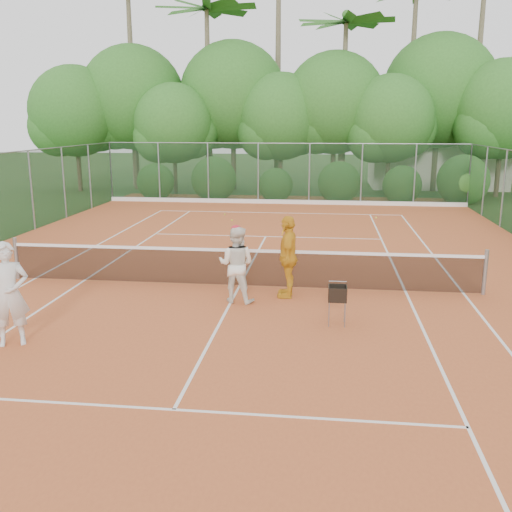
{
  "coord_description": "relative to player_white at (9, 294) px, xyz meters",
  "views": [
    {
      "loc": [
        2.08,
        -13.7,
        4.08
      ],
      "look_at": [
        0.57,
        -1.2,
        1.1
      ],
      "focal_mm": 40.0,
      "sensor_mm": 36.0,
      "label": 1
    }
  ],
  "objects": [
    {
      "name": "ground",
      "position": [
        3.63,
        4.31,
        -0.99
      ],
      "size": [
        120.0,
        120.0,
        0.0
      ],
      "primitive_type": "plane",
      "color": "#234317",
      "rests_on": "ground"
    },
    {
      "name": "clay_court",
      "position": [
        3.63,
        4.31,
        -0.98
      ],
      "size": [
        18.0,
        36.0,
        0.02
      ],
      "primitive_type": "cube",
      "color": "#BF5B2C",
      "rests_on": "ground"
    },
    {
      "name": "club_building",
      "position": [
        12.63,
        28.31,
        0.51
      ],
      "size": [
        8.0,
        5.0,
        3.0
      ],
      "primitive_type": "cube",
      "color": "beige",
      "rests_on": "ground"
    },
    {
      "name": "tennis_net",
      "position": [
        3.63,
        4.31,
        -0.46
      ],
      "size": [
        11.97,
        0.1,
        1.1
      ],
      "color": "gray",
      "rests_on": "clay_court"
    },
    {
      "name": "player_white",
      "position": [
        0.0,
        0.0,
        0.0
      ],
      "size": [
        0.84,
        0.73,
        1.95
      ],
      "primitive_type": "imported",
      "rotation": [
        0.0,
        0.0,
        0.44
      ],
      "color": "silver",
      "rests_on": "clay_court"
    },
    {
      "name": "player_center_grp",
      "position": [
        3.75,
        3.06,
        -0.09
      ],
      "size": [
        0.96,
        0.81,
        1.8
      ],
      "color": "white",
      "rests_on": "clay_court"
    },
    {
      "name": "player_yellow",
      "position": [
        4.89,
        3.61,
        -0.0
      ],
      "size": [
        0.48,
        1.14,
        1.94
      ],
      "primitive_type": "imported",
      "rotation": [
        0.0,
        0.0,
        -1.57
      ],
      "color": "gold",
      "rests_on": "clay_court"
    },
    {
      "name": "ball_hopper",
      "position": [
        6.02,
        1.78,
        -0.32
      ],
      "size": [
        0.36,
        0.36,
        0.82
      ],
      "rotation": [
        0.0,
        0.0,
        0.05
      ],
      "color": "gray",
      "rests_on": "clay_court"
    },
    {
      "name": "stray_ball_a",
      "position": [
        1.88,
        13.82,
        -0.94
      ],
      "size": [
        0.07,
        0.07,
        0.07
      ],
      "primitive_type": "sphere",
      "color": "#D1EB36",
      "rests_on": "clay_court"
    },
    {
      "name": "stray_ball_b",
      "position": [
        1.31,
        15.31,
        -0.94
      ],
      "size": [
        0.07,
        0.07,
        0.07
      ],
      "primitive_type": "sphere",
      "color": "#B2C62E",
      "rests_on": "clay_court"
    },
    {
      "name": "stray_ball_c",
      "position": [
        7.92,
        15.22,
        -0.94
      ],
      "size": [
        0.07,
        0.07,
        0.07
      ],
      "primitive_type": "sphere",
      "color": "#D3EC36",
      "rests_on": "clay_court"
    },
    {
      "name": "court_markings",
      "position": [
        3.63,
        4.31,
        -0.97
      ],
      "size": [
        11.03,
        23.83,
        0.01
      ],
      "color": "white",
      "rests_on": "clay_court"
    },
    {
      "name": "fence_back",
      "position": [
        3.63,
        19.31,
        0.53
      ],
      "size": [
        18.07,
        0.07,
        3.0
      ],
      "color": "#19381E",
      "rests_on": "clay_court"
    },
    {
      "name": "tropical_treeline",
      "position": [
        5.06,
        24.53,
        4.12
      ],
      "size": [
        32.1,
        8.49,
        15.03
      ],
      "color": "brown",
      "rests_on": "ground"
    }
  ]
}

